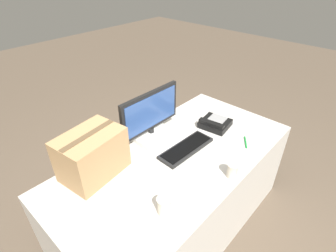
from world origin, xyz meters
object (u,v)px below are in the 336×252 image
monitor (151,120)px  paper_cup_right (232,170)px  desk_phone (215,123)px  pen_marker (246,142)px  keyboard (186,148)px  paper_cup_left (164,205)px  spoon (160,179)px  cardboard_box (92,154)px

monitor → paper_cup_right: (0.04, -0.68, -0.10)m
desk_phone → pen_marker: (-0.03, -0.29, -0.02)m
keyboard → paper_cup_left: size_ratio=4.34×
monitor → pen_marker: bearing=-54.0°
paper_cup_left → pen_marker: 0.87m
paper_cup_right → pen_marker: size_ratio=0.83×
desk_phone → pen_marker: desk_phone is taller
keyboard → spoon: 0.35m
keyboard → paper_cup_right: size_ratio=4.49×
paper_cup_right → spoon: 0.45m
paper_cup_left → spoon: size_ratio=0.81×
cardboard_box → pen_marker: cardboard_box is taller
keyboard → pen_marker: size_ratio=3.73×
monitor → cardboard_box: (-0.52, -0.01, -0.00)m
desk_phone → pen_marker: bearing=-103.7°
paper_cup_right → pen_marker: 0.39m
paper_cup_right → pen_marker: paper_cup_right is taller
spoon → cardboard_box: 0.45m
paper_cup_right → spoon: bearing=135.8°
paper_cup_right → desk_phone: bearing=44.5°
desk_phone → pen_marker: size_ratio=2.05×
paper_cup_right → spoon: (-0.32, 0.31, -0.05)m
keyboard → desk_phone: size_ratio=1.82×
monitor → paper_cup_right: 0.69m
monitor → paper_cup_left: 0.72m
paper_cup_left → cardboard_box: (-0.07, 0.54, 0.09)m
desk_phone → paper_cup_left: bearing=-171.2°
keyboard → pen_marker: bearing=-35.8°
keyboard → spoon: size_ratio=3.52×
spoon → monitor: bearing=94.8°
paper_cup_left → monitor: bearing=50.9°
pen_marker → cardboard_box: bearing=-64.9°
cardboard_box → keyboard: bearing=-26.3°
monitor → paper_cup_left: monitor is taller
desk_phone → paper_cup_right: bearing=-143.5°
monitor → pen_marker: (0.42, -0.57, -0.14)m
spoon → keyboard: bearing=54.4°
cardboard_box → spoon: bearing=-56.6°
paper_cup_left → pen_marker: size_ratio=0.86×
desk_phone → pen_marker: 0.30m
paper_cup_left → spoon: paper_cup_left is taller
paper_cup_left → keyboard: bearing=27.0°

